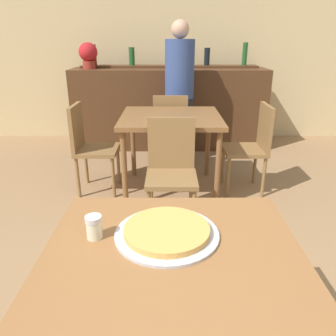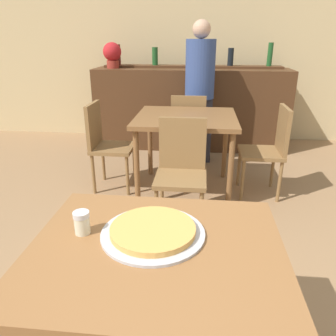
# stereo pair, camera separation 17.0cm
# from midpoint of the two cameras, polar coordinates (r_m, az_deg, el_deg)

# --- Properties ---
(wall_back) EXTENTS (8.00, 0.05, 2.80)m
(wall_back) POSITION_cam_midpoint_polar(r_m,az_deg,el_deg) (5.02, -1.09, 21.21)
(wall_back) COLOR #D1B784
(wall_back) RESTS_ON ground_plane
(dining_table_near) EXTENTS (0.97, 0.81, 0.72)m
(dining_table_near) POSITION_cam_midpoint_polar(r_m,az_deg,el_deg) (1.32, -3.23, -16.65)
(dining_table_near) COLOR brown
(dining_table_near) RESTS_ON ground_plane
(dining_table_far) EXTENTS (0.94, 0.88, 0.77)m
(dining_table_far) POSITION_cam_midpoint_polar(r_m,az_deg,el_deg) (3.14, -1.32, 7.49)
(dining_table_far) COLOR brown
(dining_table_far) RESTS_ON ground_plane
(bar_counter) EXTENTS (2.60, 0.56, 1.07)m
(bar_counter) POSITION_cam_midpoint_polar(r_m,az_deg,el_deg) (4.61, -1.09, 10.31)
(bar_counter) COLOR #4C2D19
(bar_counter) RESTS_ON ground_plane
(bar_back_shelf) EXTENTS (2.39, 0.24, 0.32)m
(bar_back_shelf) POSITION_cam_midpoint_polar(r_m,az_deg,el_deg) (4.67, -1.00, 17.73)
(bar_back_shelf) COLOR #4C2D19
(bar_back_shelf) RESTS_ON bar_counter
(chair_far_side_front) EXTENTS (0.40, 0.40, 0.87)m
(chair_far_side_front) POSITION_cam_midpoint_polar(r_m,az_deg,el_deg) (2.61, -1.52, 0.33)
(chair_far_side_front) COLOR olive
(chair_far_side_front) RESTS_ON ground_plane
(chair_far_side_back) EXTENTS (0.40, 0.40, 0.87)m
(chair_far_side_back) POSITION_cam_midpoint_polar(r_m,az_deg,el_deg) (3.77, -1.14, 7.17)
(chair_far_side_back) COLOR olive
(chair_far_side_back) RESTS_ON ground_plane
(chair_far_side_left) EXTENTS (0.40, 0.40, 0.87)m
(chair_far_side_left) POSITION_cam_midpoint_polar(r_m,az_deg,el_deg) (3.30, -15.37, 4.20)
(chair_far_side_left) COLOR olive
(chair_far_side_left) RESTS_ON ground_plane
(chair_far_side_right) EXTENTS (0.40, 0.40, 0.87)m
(chair_far_side_right) POSITION_cam_midpoint_polar(r_m,az_deg,el_deg) (3.27, 12.91, 4.28)
(chair_far_side_right) COLOR olive
(chair_far_side_right) RESTS_ON ground_plane
(pizza_tray) EXTENTS (0.42, 0.42, 0.04)m
(pizza_tray) POSITION_cam_midpoint_polar(r_m,az_deg,el_deg) (1.32, -4.17, -11.10)
(pizza_tray) COLOR #B7B7BC
(pizza_tray) RESTS_ON dining_table_near
(cheese_shaker) EXTENTS (0.07, 0.07, 0.09)m
(cheese_shaker) POSITION_cam_midpoint_polar(r_m,az_deg,el_deg) (1.34, -16.60, -9.93)
(cheese_shaker) COLOR beige
(cheese_shaker) RESTS_ON dining_table_near
(person_standing) EXTENTS (0.34, 0.34, 1.64)m
(person_standing) POSITION_cam_midpoint_polar(r_m,az_deg,el_deg) (3.98, 0.49, 13.61)
(person_standing) COLOR #2D2D38
(person_standing) RESTS_ON ground_plane
(potted_plant) EXTENTS (0.24, 0.24, 0.33)m
(potted_plant) POSITION_cam_midpoint_polar(r_m,az_deg,el_deg) (4.61, -15.08, 18.61)
(potted_plant) COLOR maroon
(potted_plant) RESTS_ON bar_counter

